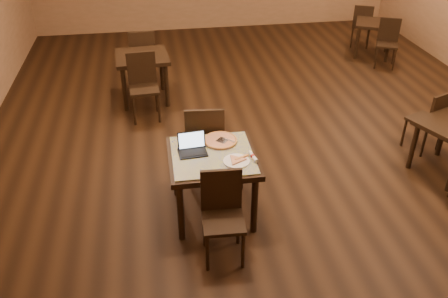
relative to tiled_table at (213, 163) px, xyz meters
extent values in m
plane|color=black|center=(1.02, 1.63, -0.66)|extent=(10.00, 10.00, 0.00)
cylinder|color=black|center=(-0.38, -0.38, -0.31)|extent=(0.07, 0.07, 0.71)
cylinder|color=black|center=(-0.38, 0.38, -0.31)|extent=(0.07, 0.07, 0.71)
cylinder|color=black|center=(0.38, -0.38, -0.31)|extent=(0.07, 0.07, 0.71)
cylinder|color=black|center=(0.38, 0.38, -0.31)|extent=(0.07, 0.07, 0.71)
cube|color=black|center=(0.00, 0.00, 0.06)|extent=(0.93, 0.93, 0.06)
cube|color=#1A2DAC|center=(0.00, 0.00, 0.09)|extent=(0.85, 0.85, 0.02)
cylinder|color=black|center=(-0.18, -0.86, -0.45)|extent=(0.04, 0.04, 0.43)
cylinder|color=black|center=(-0.16, -0.52, -0.45)|extent=(0.04, 0.04, 0.43)
cylinder|color=black|center=(0.16, -0.88, -0.45)|extent=(0.04, 0.04, 0.43)
cylinder|color=black|center=(0.18, -0.54, -0.45)|extent=(0.04, 0.04, 0.43)
cube|color=black|center=(0.00, -0.70, -0.22)|extent=(0.42, 0.42, 0.04)
cube|color=black|center=(0.01, -0.52, 0.03)|extent=(0.40, 0.06, 0.45)
cylinder|color=black|center=(0.21, 0.88, -0.42)|extent=(0.04, 0.04, 0.48)
cylinder|color=black|center=(0.18, 0.49, -0.42)|extent=(0.04, 0.04, 0.48)
cylinder|color=black|center=(-0.18, 0.91, -0.42)|extent=(0.04, 0.04, 0.48)
cylinder|color=black|center=(-0.21, 0.52, -0.42)|extent=(0.04, 0.04, 0.48)
cube|color=black|center=(0.00, 0.70, -0.16)|extent=(0.48, 0.48, 0.04)
cube|color=black|center=(-0.02, 0.50, 0.11)|extent=(0.45, 0.08, 0.51)
cube|color=black|center=(-0.20, 0.05, 0.11)|extent=(0.31, 0.23, 0.01)
cube|color=black|center=(-0.20, 0.15, 0.21)|extent=(0.30, 0.07, 0.19)
cube|color=silver|center=(-0.20, 0.15, 0.21)|extent=(0.27, 0.05, 0.17)
cylinder|color=white|center=(0.22, -0.18, 0.11)|extent=(0.27, 0.27, 0.01)
cylinder|color=silver|center=(0.12, 0.24, 0.11)|extent=(0.35, 0.35, 0.01)
cylinder|color=beige|center=(0.12, 0.24, 0.12)|extent=(0.36, 0.36, 0.02)
torus|color=#D28643|center=(0.12, 0.24, 0.12)|extent=(0.37, 0.37, 0.02)
cube|color=silver|center=(0.14, 0.22, 0.13)|extent=(0.27, 0.26, 0.01)
cylinder|color=white|center=(0.40, -0.14, 0.12)|extent=(0.07, 0.19, 0.04)
cylinder|color=#9E1913|center=(0.40, -0.14, 0.12)|extent=(0.05, 0.04, 0.04)
cylinder|color=black|center=(3.42, 4.19, -0.34)|extent=(0.06, 0.06, 0.64)
cylinder|color=black|center=(3.66, 4.71, -0.34)|extent=(0.06, 0.06, 0.64)
cylinder|color=black|center=(3.94, 3.95, -0.34)|extent=(0.06, 0.06, 0.64)
cylinder|color=black|center=(4.18, 4.47, -0.34)|extent=(0.06, 0.06, 0.64)
cube|color=black|center=(3.80, 4.33, -0.01)|extent=(0.95, 0.95, 0.05)
cylinder|color=black|center=(3.59, 3.67, -0.46)|extent=(0.04, 0.04, 0.40)
cylinder|color=black|center=(3.72, 3.96, -0.46)|extent=(0.04, 0.04, 0.40)
cylinder|color=black|center=(3.88, 3.53, -0.46)|extent=(0.04, 0.04, 0.40)
cylinder|color=black|center=(4.01, 3.83, -0.46)|extent=(0.04, 0.04, 0.40)
cube|color=black|center=(3.80, 3.75, -0.24)|extent=(0.50, 0.50, 0.04)
cube|color=black|center=(3.87, 3.90, 0.00)|extent=(0.36, 0.19, 0.43)
cylinder|color=black|center=(4.01, 5.00, -0.46)|extent=(0.04, 0.04, 0.40)
cylinder|color=black|center=(3.88, 4.70, -0.46)|extent=(0.04, 0.04, 0.40)
cylinder|color=black|center=(3.72, 5.13, -0.46)|extent=(0.04, 0.04, 0.40)
cylinder|color=black|center=(3.59, 4.84, -0.46)|extent=(0.04, 0.04, 0.40)
cube|color=black|center=(3.80, 4.92, -0.24)|extent=(0.50, 0.50, 0.04)
cube|color=black|center=(3.73, 4.76, 0.00)|extent=(0.36, 0.19, 0.43)
cylinder|color=black|center=(-0.98, 2.69, -0.30)|extent=(0.07, 0.07, 0.72)
cylinder|color=black|center=(-1.03, 3.34, -0.30)|extent=(0.07, 0.07, 0.72)
cylinder|color=black|center=(-0.34, 2.73, -0.30)|extent=(0.07, 0.07, 0.72)
cylinder|color=black|center=(-0.38, 3.38, -0.30)|extent=(0.07, 0.07, 0.72)
cube|color=black|center=(-0.68, 3.04, 0.07)|extent=(0.86, 0.86, 0.06)
cylinder|color=black|center=(-0.85, 2.18, -0.43)|extent=(0.04, 0.04, 0.46)
cylinder|color=black|center=(-0.88, 2.55, -0.43)|extent=(0.04, 0.04, 0.46)
cylinder|color=black|center=(-0.49, 2.21, -0.43)|extent=(0.04, 0.04, 0.46)
cylinder|color=black|center=(-0.51, 2.57, -0.43)|extent=(0.04, 0.04, 0.46)
cube|color=black|center=(-0.68, 2.38, -0.18)|extent=(0.45, 0.45, 0.04)
cube|color=black|center=(-0.69, 2.57, 0.08)|extent=(0.43, 0.07, 0.49)
cylinder|color=black|center=(-0.51, 3.89, -0.43)|extent=(0.04, 0.04, 0.46)
cylinder|color=black|center=(-0.49, 3.52, -0.43)|extent=(0.04, 0.04, 0.46)
cylinder|color=black|center=(-0.88, 3.86, -0.43)|extent=(0.04, 0.04, 0.46)
cylinder|color=black|center=(-0.85, 3.50, -0.43)|extent=(0.04, 0.04, 0.46)
cube|color=black|center=(-0.68, 3.69, -0.18)|extent=(0.45, 0.45, 0.04)
cube|color=black|center=(-0.67, 3.50, 0.08)|extent=(0.43, 0.07, 0.49)
cylinder|color=black|center=(2.60, 0.47, -0.34)|extent=(0.06, 0.06, 0.64)
cylinder|color=black|center=(3.13, 0.70, -0.34)|extent=(0.06, 0.06, 0.64)
cylinder|color=black|center=(3.06, 1.12, -0.46)|extent=(0.04, 0.04, 0.41)
cylinder|color=black|center=(3.19, 0.82, -0.46)|extent=(0.04, 0.04, 0.41)
cylinder|color=black|center=(2.76, 0.99, -0.46)|extent=(0.04, 0.04, 0.41)
cylinder|color=black|center=(2.89, 0.69, -0.46)|extent=(0.04, 0.04, 0.41)
cube|color=black|center=(2.97, 0.90, -0.24)|extent=(0.49, 0.49, 0.04)
cube|color=black|center=(3.04, 0.75, 0.00)|extent=(0.36, 0.18, 0.43)
camera|label=1|loc=(-0.55, -4.12, 2.75)|focal=38.00mm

